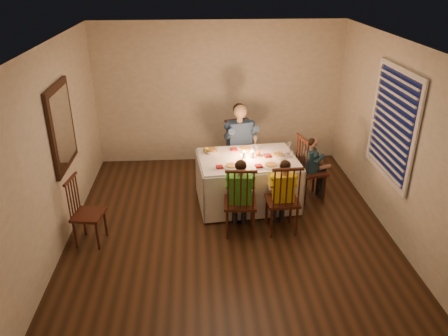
{
  "coord_description": "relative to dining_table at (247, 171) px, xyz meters",
  "views": [
    {
      "loc": [
        -0.42,
        -5.31,
        3.47
      ],
      "look_at": [
        -0.06,
        0.15,
        0.9
      ],
      "focal_mm": 35.0,
      "sensor_mm": 36.0,
      "label": 1
    }
  ],
  "objects": [
    {
      "name": "adult",
      "position": [
        -0.04,
        0.84,
        -0.56
      ],
      "size": [
        0.64,
        0.6,
        1.38
      ],
      "primitive_type": null,
      "rotation": [
        0.0,
        0.0,
        0.25
      ],
      "color": "navy",
      "rests_on": "ground"
    },
    {
      "name": "chair_extra",
      "position": [
        -2.24,
        -0.92,
        -0.56
      ],
      "size": [
        0.44,
        0.45,
        0.97
      ],
      "primitive_type": null,
      "rotation": [
        0.0,
        0.0,
        1.42
      ],
      "color": "black",
      "rests_on": "ground"
    },
    {
      "name": "candle_left",
      "position": [
        -0.06,
        -0.01,
        0.28
      ],
      "size": [
        0.06,
        0.06,
        0.1
      ],
      "primitive_type": "cylinder",
      "color": "silver",
      "rests_on": "dining_table"
    },
    {
      "name": "chair_near_left",
      "position": [
        -0.19,
        -0.82,
        -0.56
      ],
      "size": [
        0.47,
        0.45,
        1.07
      ],
      "primitive_type": null,
      "rotation": [
        0.0,
        0.0,
        3.07
      ],
      "color": "black",
      "rests_on": "ground"
    },
    {
      "name": "wall_left",
      "position": [
        -2.59,
        -0.72,
        0.74
      ],
      "size": [
        0.02,
        5.0,
        2.6
      ],
      "primitive_type": "cube",
      "color": "beige",
      "rests_on": "ground"
    },
    {
      "name": "setting_yellow",
      "position": [
        0.3,
        -0.31,
        0.24
      ],
      "size": [
        0.28,
        0.28,
        0.02
      ],
      "primitive_type": "cylinder",
      "rotation": [
        0.0,
        0.0,
        0.09
      ],
      "color": "white",
      "rests_on": "dining_table"
    },
    {
      "name": "window_blinds",
      "position": [
        1.87,
        -0.62,
        0.94
      ],
      "size": [
        0.07,
        1.34,
        1.54
      ],
      "color": "black",
      "rests_on": "wall_right"
    },
    {
      "name": "setting_green",
      "position": [
        -0.27,
        -0.31,
        0.24
      ],
      "size": [
        0.28,
        0.28,
        0.02
      ],
      "primitive_type": "cylinder",
      "rotation": [
        0.0,
        0.0,
        0.09
      ],
      "color": "white",
      "rests_on": "dining_table"
    },
    {
      "name": "chair_adult",
      "position": [
        -0.04,
        0.84,
        -0.56
      ],
      "size": [
        0.53,
        0.52,
        1.07
      ],
      "primitive_type": null,
      "rotation": [
        0.0,
        0.0,
        0.25
      ],
      "color": "black",
      "rests_on": "ground"
    },
    {
      "name": "wall_back",
      "position": [
        -0.34,
        1.78,
        0.74
      ],
      "size": [
        4.5,
        0.02,
        2.6
      ],
      "primitive_type": "cube",
      "color": "beige",
      "rests_on": "ground"
    },
    {
      "name": "setting_adult",
      "position": [
        -0.0,
        0.33,
        0.24
      ],
      "size": [
        0.28,
        0.28,
        0.02
      ],
      "primitive_type": "cylinder",
      "rotation": [
        0.0,
        0.0,
        0.09
      ],
      "color": "white",
      "rests_on": "dining_table"
    },
    {
      "name": "candle_right",
      "position": [
        0.07,
        0.01,
        0.28
      ],
      "size": [
        0.06,
        0.06,
        0.1
      ],
      "primitive_type": "cylinder",
      "color": "silver",
      "rests_on": "dining_table"
    },
    {
      "name": "ceiling",
      "position": [
        -0.34,
        -0.72,
        2.04
      ],
      "size": [
        5.0,
        5.0,
        0.0
      ],
      "primitive_type": "plane",
      "color": "white",
      "rests_on": "wall_back"
    },
    {
      "name": "ground",
      "position": [
        -0.34,
        -0.72,
        -0.56
      ],
      "size": [
        5.0,
        5.0,
        0.0
      ],
      "primitive_type": "plane",
      "color": "black",
      "rests_on": "ground"
    },
    {
      "name": "dining_table",
      "position": [
        0.0,
        0.0,
        0.0
      ],
      "size": [
        1.6,
        1.22,
        0.75
      ],
      "rotation": [
        0.0,
        0.0,
        0.09
      ],
      "color": "silver",
      "rests_on": "ground"
    },
    {
      "name": "child_teal",
      "position": [
        1.03,
        0.12,
        -0.56
      ],
      "size": [
        0.38,
        0.4,
        1.04
      ],
      "primitive_type": null,
      "rotation": [
        0.0,
        0.0,
        1.8
      ],
      "color": "#1B3745",
      "rests_on": "ground"
    },
    {
      "name": "wall_right",
      "position": [
        1.91,
        -0.72,
        0.74
      ],
      "size": [
        0.02,
        5.0,
        2.6
      ],
      "primitive_type": "cube",
      "color": "beige",
      "rests_on": "ground"
    },
    {
      "name": "wall_mirror",
      "position": [
        -2.56,
        -0.42,
        0.94
      ],
      "size": [
        0.06,
        0.95,
        1.15
      ],
      "color": "black",
      "rests_on": "wall_left"
    },
    {
      "name": "chair_end",
      "position": [
        1.03,
        0.12,
        -0.56
      ],
      "size": [
        0.51,
        0.52,
        1.07
      ],
      "primitive_type": null,
      "rotation": [
        0.0,
        0.0,
        1.8
      ],
      "color": "black",
      "rests_on": "ground"
    },
    {
      "name": "chair_near_right",
      "position": [
        0.4,
        -0.8,
        -0.56
      ],
      "size": [
        0.46,
        0.44,
        1.07
      ],
      "primitive_type": null,
      "rotation": [
        0.0,
        0.0,
        3.18
      ],
      "color": "black",
      "rests_on": "ground"
    },
    {
      "name": "setting_teal",
      "position": [
        0.49,
        0.05,
        0.24
      ],
      "size": [
        0.28,
        0.28,
        0.02
      ],
      "primitive_type": "cylinder",
      "rotation": [
        0.0,
        0.0,
        0.09
      ],
      "color": "white",
      "rests_on": "dining_table"
    },
    {
      "name": "squash",
      "position": [
        -0.63,
        0.26,
        0.27
      ],
      "size": [
        0.09,
        0.09,
        0.09
      ],
      "primitive_type": "sphere",
      "color": "gold",
      "rests_on": "dining_table"
    },
    {
      "name": "orange_fruit",
      "position": [
        0.16,
        0.07,
        0.27
      ],
      "size": [
        0.08,
        0.08,
        0.08
      ],
      "primitive_type": "sphere",
      "color": "#E24A13",
      "rests_on": "dining_table"
    },
    {
      "name": "child_green",
      "position": [
        -0.19,
        -0.82,
        -0.56
      ],
      "size": [
        0.42,
        0.39,
        1.14
      ],
      "primitive_type": null,
      "rotation": [
        0.0,
        0.0,
        3.07
      ],
      "color": "green",
      "rests_on": "ground"
    },
    {
      "name": "serving_bowl",
      "position": [
        -0.55,
        0.23,
        0.25
      ],
      "size": [
        0.23,
        0.23,
        0.05
      ],
      "primitive_type": "imported",
      "rotation": [
        0.0,
        0.0,
        0.09
      ],
      "color": "white",
      "rests_on": "dining_table"
    },
    {
      "name": "child_yellow",
      "position": [
        0.4,
        -0.8,
        -0.56
      ],
      "size": [
        0.39,
        0.36,
        1.11
      ],
      "primitive_type": null,
      "rotation": [
        0.0,
        0.0,
        3.18
      ],
      "color": "yellow",
      "rests_on": "ground"
    }
  ]
}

